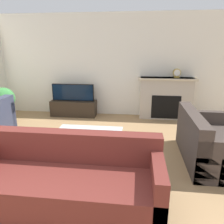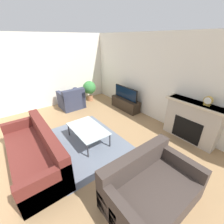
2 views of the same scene
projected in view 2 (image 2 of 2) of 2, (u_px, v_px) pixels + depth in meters
name	position (u px, v px, depth m)	size (l,w,h in m)	color
wall_back	(151.00, 78.00, 4.89)	(8.80, 0.06, 2.70)	silver
wall_left	(49.00, 72.00, 5.69)	(0.06, 7.69, 2.70)	silver
area_rug	(84.00, 142.00, 4.03)	(2.38, 1.92, 0.00)	slate
fireplace	(192.00, 120.00, 3.95)	(1.46, 0.41, 1.09)	#B2A899
tv_stand	(125.00, 104.00, 5.82)	(1.24, 0.39, 0.43)	#2D2319
tv	(126.00, 93.00, 5.62)	(1.15, 0.06, 0.46)	black
couch_sectional	(36.00, 153.00, 3.24)	(2.25, 0.87, 0.82)	#5B231E
couch_loveseat	(150.00, 189.00, 2.48)	(0.99, 1.54, 0.82)	#3D332D
armchair_by_window	(72.00, 101.00, 5.90)	(0.82, 0.85, 0.82)	#33384C
coffee_table	(88.00, 129.00, 3.94)	(1.18, 0.72, 0.40)	#333338
potted_plant	(89.00, 88.00, 6.46)	(0.55, 0.55, 0.87)	#AD704C
mantel_clock	(208.00, 101.00, 3.50)	(0.20, 0.07, 0.23)	#B79338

